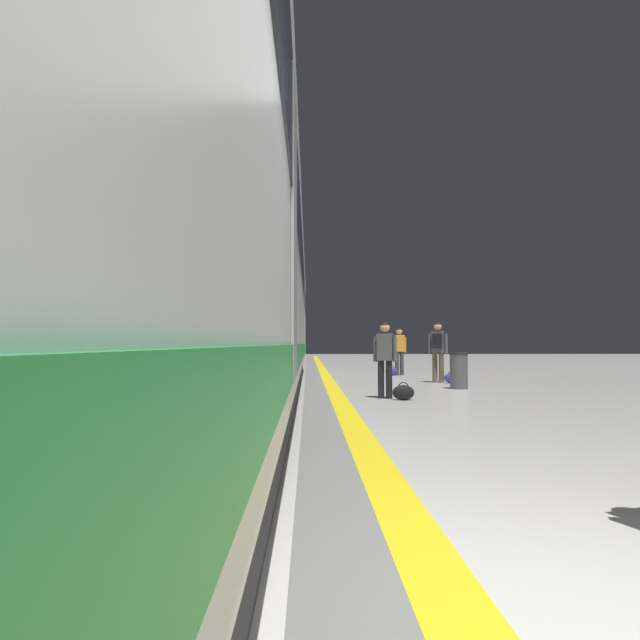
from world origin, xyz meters
The scene contains 10 objects.
safety_line_strip centered at (-0.63, 10.00, 0.00)m, with size 0.36×80.00×0.01m, color yellow.
tactile_edge_band centered at (-0.99, 10.00, 0.00)m, with size 0.69×80.00×0.01m, color slate.
high_speed_train centered at (-2.81, 7.19, 2.50)m, with size 2.94×33.94×4.97m.
passenger_near centered at (0.33, 9.68, 0.92)m, with size 0.47×0.27×1.58m.
duffel_bag_near centered at (0.65, 9.34, 0.15)m, with size 0.44×0.26×0.36m.
passenger_mid centered at (2.52, 14.37, 1.04)m, with size 0.52×0.42×1.76m.
duffel_bag_mid centered at (2.85, 14.09, 0.15)m, with size 0.44×0.26×0.36m.
passenger_far centered at (2.03, 18.24, 0.99)m, with size 0.52×0.26×1.70m.
duffel_bag_far centered at (1.71, 17.99, 0.15)m, with size 0.44×0.26×0.36m.
waste_bin centered at (2.52, 12.10, 0.46)m, with size 0.46×0.46×0.91m.
Camera 1 is at (-1.25, -1.89, 1.12)m, focal length 31.55 mm.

